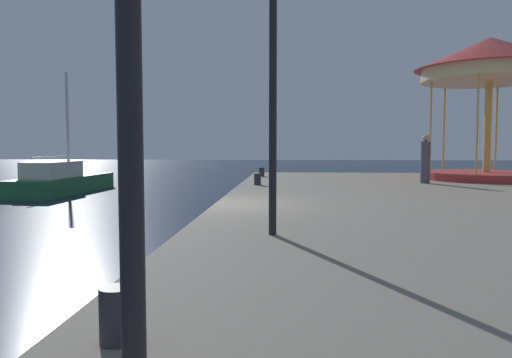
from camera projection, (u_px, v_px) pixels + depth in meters
The scene contains 8 objects.
ground_plane at pixel (215, 236), 11.84m from camera, with size 120.00×120.00×0.00m, color #162338.
sailboat_green at pixel (61, 181), 22.45m from camera, with size 2.32×6.82×5.56m.
carousel at pixel (489, 73), 19.65m from camera, with size 5.80×5.80×5.66m.
lamp_post_mid_promenade at pixel (273, 54), 7.50m from camera, with size 0.36×0.36×4.03m.
bollard_south at pixel (262, 172), 21.76m from camera, with size 0.24×0.24×0.40m, color #2D2D33.
bollard_north at pixel (258, 179), 17.18m from camera, with size 0.24×0.24×0.40m, color #2D2D33.
bollard_center at pixel (116, 315), 3.47m from camera, with size 0.24×0.24×0.40m, color #2D2D33.
person_far_corner at pixel (425, 161), 17.93m from camera, with size 0.34×0.34×1.76m.
Camera 1 is at (1.78, -11.62, 2.20)m, focal length 34.61 mm.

